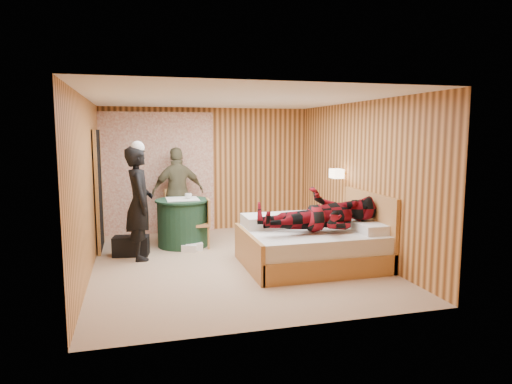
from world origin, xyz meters
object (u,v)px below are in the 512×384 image
object	(u,v)px
chair_near	(203,219)
woman_standing	(139,203)
chair_far	(177,209)
nightstand	(328,229)
man_at_table	(178,192)
man_on_bed	(321,204)
wall_lamp	(337,174)
round_table	(183,222)
duffel_bag	(131,246)
bed	(312,244)

from	to	relation	value
chair_near	woman_standing	size ratio (longest dim) A/B	0.48
chair_far	chair_near	size ratio (longest dim) A/B	1.09
nightstand	chair_near	bearing A→B (deg)	171.15
chair_far	man_at_table	bearing A→B (deg)	42.11
chair_near	man_on_bed	world-z (taller)	man_on_bed
chair_near	wall_lamp	bearing A→B (deg)	78.11
nightstand	round_table	size ratio (longest dim) A/B	0.58
round_table	duffel_bag	size ratio (longest dim) A/B	1.69
wall_lamp	man_at_table	world-z (taller)	man_at_table
chair_far	man_at_table	xyz separation A→B (m)	(0.03, 0.06, 0.32)
chair_near	duffel_bag	bearing A→B (deg)	-76.84
chair_near	man_at_table	xyz separation A→B (m)	(-0.32, 1.02, 0.37)
wall_lamp	nightstand	xyz separation A→B (m)	(-0.04, 0.24, -1.02)
round_table	nightstand	bearing A→B (deg)	-12.50
man_at_table	man_on_bed	distance (m)	3.27
bed	man_at_table	bearing A→B (deg)	125.43
wall_lamp	round_table	size ratio (longest dim) A/B	0.27
wall_lamp	chair_near	bearing A→B (deg)	165.52
nightstand	chair_near	world-z (taller)	chair_near
chair_near	woman_standing	distance (m)	1.23
chair_near	duffel_bag	size ratio (longest dim) A/B	1.52
wall_lamp	man_at_table	distance (m)	3.06
wall_lamp	chair_far	distance (m)	3.12
round_table	woman_standing	size ratio (longest dim) A/B	0.53
chair_near	duffel_bag	distance (m)	1.28
nightstand	woman_standing	size ratio (longest dim) A/B	0.31
nightstand	man_at_table	size ratio (longest dim) A/B	0.32
bed	wall_lamp	bearing A→B (deg)	48.39
man_at_table	woman_standing	bearing A→B (deg)	53.79
nightstand	chair_near	xyz separation A→B (m)	(-2.21, 0.34, 0.22)
duffel_bag	man_on_bed	size ratio (longest dim) A/B	0.32
wall_lamp	woman_standing	bearing A→B (deg)	177.76
round_table	chair_far	bearing A→B (deg)	92.24
duffel_bag	man_at_table	xyz separation A→B (m)	(0.90, 1.24, 0.70)
bed	duffel_bag	distance (m)	2.96
chair_far	chair_near	xyz separation A→B (m)	(0.35, -0.96, -0.04)
woman_standing	man_at_table	xyz separation A→B (m)	(0.75, 1.47, -0.04)
nightstand	duffel_bag	world-z (taller)	nightstand
chair_far	bed	bearing A→B (deg)	-74.22
man_at_table	man_on_bed	bearing A→B (deg)	114.19
chair_far	chair_near	world-z (taller)	chair_far
nightstand	man_on_bed	xyz separation A→B (m)	(-0.73, -1.37, 0.70)
man_at_table	chair_far	bearing A→B (deg)	53.53
chair_near	round_table	bearing A→B (deg)	-121.43
wall_lamp	woman_standing	world-z (taller)	woman_standing
round_table	man_at_table	xyz separation A→B (m)	(0.00, 0.80, 0.44)
bed	man_at_table	distance (m)	3.11
wall_lamp	round_table	bearing A→B (deg)	162.76
chair_far	woman_standing	size ratio (longest dim) A/B	0.52
duffel_bag	man_at_table	size ratio (longest dim) A/B	0.33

